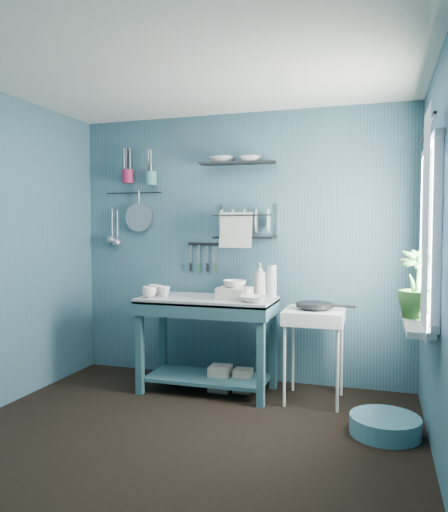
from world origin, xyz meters
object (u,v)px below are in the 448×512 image
(dish_rack, at_px, (245,221))
(storage_tin_small, at_px, (243,380))
(work_counter, at_px, (208,344))
(frying_pan, at_px, (314,305))
(mug_right, at_px, (155,290))
(water_bottle, at_px, (272,281))
(mug_left, at_px, (149,292))
(floor_basin, at_px, (385,426))
(wash_tub, at_px, (234,293))
(utensil_cup_magenta, at_px, (128,176))
(storage_tin_large, at_px, (220,378))
(hotplate_stand, at_px, (314,355))
(potted_plant, at_px, (417,284))
(soap_bottle, at_px, (260,280))
(utensil_cup_teal, at_px, (151,178))
(colander, at_px, (139,217))
(mug_mid, at_px, (164,291))

(dish_rack, height_order, storage_tin_small, dish_rack)
(work_counter, relative_size, frying_pan, 3.89)
(mug_right, bearing_deg, storage_tin_small, 5.71)
(water_bottle, relative_size, dish_rack, 0.51)
(mug_left, xyz_separation_m, floor_basin, (1.96, -0.36, -0.81))
(wash_tub, bearing_deg, utensil_cup_magenta, 161.60)
(wash_tub, height_order, storage_tin_large, wash_tub)
(mug_left, height_order, dish_rack, dish_rack)
(mug_left, height_order, storage_tin_small, mug_left)
(wash_tub, relative_size, hotplate_stand, 0.37)
(water_bottle, relative_size, storage_tin_small, 1.40)
(mug_left, height_order, storage_tin_large, mug_left)
(mug_left, xyz_separation_m, potted_plant, (2.14, -0.40, 0.18))
(mug_right, xyz_separation_m, potted_plant, (2.16, -0.56, 0.18))
(work_counter, relative_size, dish_rack, 2.12)
(soap_bottle, distance_m, frying_pan, 0.56)
(utensil_cup_magenta, relative_size, utensil_cup_teal, 1.00)
(wash_tub, relative_size, frying_pan, 0.93)
(work_counter, relative_size, utensil_cup_magenta, 8.97)
(hotplate_stand, bearing_deg, work_counter, 175.37)
(hotplate_stand, bearing_deg, colander, 161.39)
(water_bottle, relative_size, colander, 1.00)
(wash_tub, xyz_separation_m, soap_bottle, (0.17, 0.22, 0.10))
(frying_pan, height_order, dish_rack, dish_rack)
(mug_right, xyz_separation_m, dish_rack, (0.75, 0.33, 0.62))
(mug_right, bearing_deg, utensil_cup_magenta, 140.48)
(work_counter, distance_m, colander, 1.48)
(mug_left, relative_size, storage_tin_small, 0.61)
(work_counter, distance_m, utensil_cup_teal, 1.71)
(work_counter, height_order, storage_tin_small, work_counter)
(dish_rack, bearing_deg, potted_plant, -26.55)
(mug_left, bearing_deg, potted_plant, -10.55)
(soap_bottle, xyz_separation_m, water_bottle, (0.10, 0.02, -0.01))
(storage_tin_large, height_order, floor_basin, storage_tin_large)
(hotplate_stand, relative_size, storage_tin_small, 3.81)
(work_counter, bearing_deg, storage_tin_small, 10.59)
(hotplate_stand, bearing_deg, floor_basin, -50.86)
(mug_left, xyz_separation_m, soap_bottle, (0.90, 0.36, 0.10))
(mug_left, relative_size, soap_bottle, 0.41)
(mug_mid, relative_size, colander, 0.36)
(water_bottle, relative_size, floor_basin, 0.58)
(work_counter, relative_size, storage_tin_large, 5.30)
(potted_plant, distance_m, floor_basin, 1.01)
(storage_tin_large, height_order, storage_tin_small, storage_tin_large)
(work_counter, relative_size, mug_left, 9.48)
(soap_bottle, bearing_deg, work_counter, -154.54)
(wash_tub, height_order, utensil_cup_teal, utensil_cup_teal)
(mug_right, distance_m, floor_basin, 2.20)
(wash_tub, height_order, colander, colander)
(frying_pan, xyz_separation_m, floor_basin, (0.56, -0.55, -0.73))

